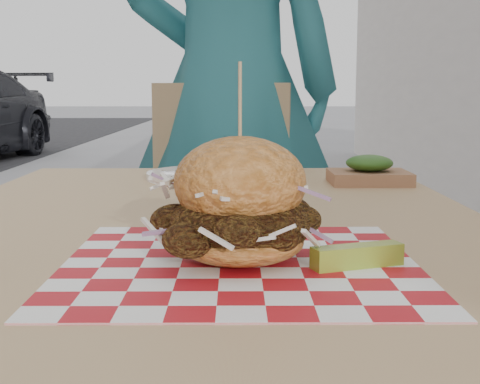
# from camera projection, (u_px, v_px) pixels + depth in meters

# --- Properties ---
(diner) EXTENTS (0.73, 0.52, 1.88)m
(diner) POSITION_uv_depth(u_px,v_px,m) (230.00, 87.00, 2.07)
(diner) COLOR teal
(diner) RESTS_ON ground
(patio_table) EXTENTS (0.80, 1.20, 0.75)m
(patio_table) POSITION_uv_depth(u_px,v_px,m) (204.00, 271.00, 0.96)
(patio_table) COLOR tan
(patio_table) RESTS_ON ground
(patio_chair) EXTENTS (0.48, 0.49, 0.95)m
(patio_chair) POSITION_uv_depth(u_px,v_px,m) (226.00, 219.00, 1.97)
(patio_chair) COLOR tan
(patio_chair) RESTS_ON ground
(paper_liner) EXTENTS (0.36, 0.36, 0.00)m
(paper_liner) POSITION_uv_depth(u_px,v_px,m) (240.00, 263.00, 0.68)
(paper_liner) COLOR #B5121A
(paper_liner) RESTS_ON patio_table
(sandwich) EXTENTS (0.18, 0.18, 0.20)m
(sandwich) POSITION_uv_depth(u_px,v_px,m) (240.00, 208.00, 0.68)
(sandwich) COLOR #C37937
(sandwich) RESTS_ON paper_liner
(pickle_spear) EXTENTS (0.10, 0.05, 0.02)m
(pickle_spear) POSITION_uv_depth(u_px,v_px,m) (357.00, 256.00, 0.67)
(pickle_spear) COLOR #A0A32F
(pickle_spear) RESTS_ON paper_liner
(place_setting) EXTENTS (0.27, 0.27, 0.02)m
(place_setting) POSITION_uv_depth(u_px,v_px,m) (214.00, 175.00, 1.35)
(place_setting) COLOR white
(place_setting) RESTS_ON patio_table
(kraft_tray) EXTENTS (0.15, 0.12, 0.06)m
(kraft_tray) POSITION_uv_depth(u_px,v_px,m) (369.00, 172.00, 1.28)
(kraft_tray) COLOR #986545
(kraft_tray) RESTS_ON patio_table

